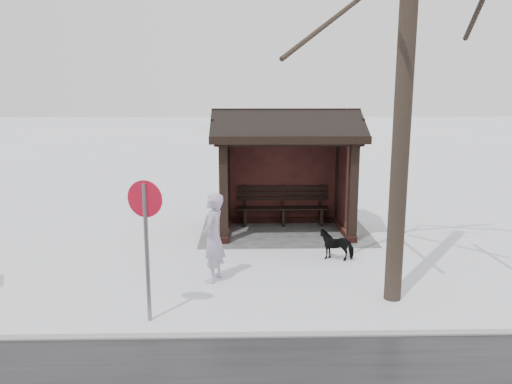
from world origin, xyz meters
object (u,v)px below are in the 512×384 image
Objects in this scene: bus_shelter at (285,146)px; dog at (337,244)px; road_sign at (146,220)px; pedestrian at (213,238)px.

bus_shelter is 4.92× the size of dog.
road_sign is (3.43, 2.83, 1.29)m from dog.
bus_shelter is 2.15× the size of pedestrian.
bus_shelter is at bearing 170.75° from pedestrian.
dog is 0.33× the size of road_sign.
road_sign is at bearing 63.74° from bus_shelter.
bus_shelter is at bearing -142.04° from dog.
pedestrian is (1.61, 3.44, -1.33)m from bus_shelter.
pedestrian reaches higher than dog.
road_sign is at bearing -34.98° from dog.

